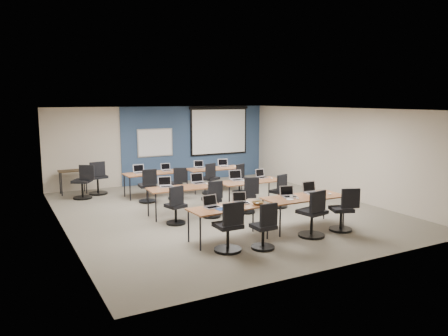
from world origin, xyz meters
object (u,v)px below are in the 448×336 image
laptop_1 (241,200)px  task_chair_5 (213,202)px  laptop_11 (224,165)px  laptop_4 (166,184)px  task_chair_2 (313,217)px  laptop_3 (311,190)px  task_chair_1 (265,230)px  task_chair_0 (229,231)px  spare_chair_b (83,185)px  task_chair_4 (176,209)px  utility_table (73,173)px  training_table_back_right (215,169)px  training_table_mid_right (250,182)px  laptop_6 (237,178)px  training_table_front_left (228,209)px  laptop_7 (261,176)px  task_chair_3 (343,213)px  spare_chair_a (98,181)px  laptop_2 (289,194)px  laptop_10 (200,166)px  task_chair_9 (177,186)px  projector_screen (219,128)px  laptop_0 (212,204)px  task_chair_6 (248,198)px  training_table_front_right (304,198)px  laptop_9 (166,169)px  task_chair_11 (240,181)px  whiteboard (155,143)px  laptop_5 (198,181)px  task_chair_7 (280,194)px  training_table_mid_left (182,189)px  task_chair_10 (210,181)px  training_table_back_left (153,174)px

laptop_1 → task_chair_5: laptop_1 is taller
laptop_11 → laptop_4: bearing=-123.2°
task_chair_2 → laptop_3: (0.68, 0.91, 0.36)m
task_chair_2 → task_chair_1: bearing=176.0°
task_chair_0 → spare_chair_b: size_ratio=0.99×
task_chair_4 → spare_chair_b: 4.10m
utility_table → training_table_back_right: bearing=-20.1°
training_table_mid_right → laptop_6: laptop_6 is taller
training_table_front_left → training_table_mid_right: same height
training_table_front_left → laptop_7: (2.46, 2.56, 0.11)m
training_table_back_right → task_chair_5: task_chair_5 is taller
task_chair_1 → task_chair_3: size_ratio=0.96×
training_table_back_right → spare_chair_a: size_ratio=1.71×
laptop_2 → spare_chair_a: (-3.13, 5.70, -0.35)m
laptop_1 → laptop_10: size_ratio=0.99×
task_chair_3 → laptop_7: size_ratio=3.14×
laptop_4 → task_chair_9: laptop_4 is taller
laptop_3 → task_chair_9: size_ratio=0.37×
training_table_front_left → task_chair_1: (0.37, -0.82, -0.29)m
projector_screen → task_chair_1: projector_screen is taller
task_chair_3 → utility_table: (-4.74, 6.97, 0.24)m
laptop_0 → task_chair_6: (1.85, 1.63, -0.40)m
laptop_2 → spare_chair_b: size_ratio=0.32×
training_table_front_right → laptop_1: 1.62m
laptop_9 → training_table_back_right: bearing=-2.7°
laptop_4 → task_chair_11: (2.99, 1.38, -0.41)m
projector_screen → task_chair_1: (-2.86, -7.50, -1.49)m
whiteboard → laptop_9: bearing=-97.9°
training_table_front_right → laptop_4: bearing=134.1°
whiteboard → task_chair_4: size_ratio=1.35×
training_table_front_left → laptop_5: (0.52, 2.66, 0.11)m
laptop_7 → task_chair_7: (0.12, -0.76, -0.40)m
whiteboard → task_chair_5: (-0.22, -4.92, -1.06)m
training_table_mid_left → task_chair_11: 3.14m
training_table_mid_left → laptop_2: 2.80m
laptop_3 → task_chair_0: bearing=-158.4°
training_table_front_left → laptop_9: laptop_9 is taller
task_chair_2 → utility_table: bearing=107.7°
training_table_mid_left → task_chair_4: bearing=-118.9°
training_table_mid_left → spare_chair_b: spare_chair_b is taller
laptop_7 → task_chair_10: (-0.79, 1.73, -0.38)m
utility_table → task_chair_5: bearing=-59.4°
task_chair_6 → task_chair_9: bearing=127.9°
laptop_4 → task_chair_6: laptop_4 is taller
task_chair_2 → laptop_5: size_ratio=3.00×
training_table_front_left → training_table_back_left: bearing=86.4°
laptop_1 → laptop_10: bearing=92.0°
laptop_1 → task_chair_3: 2.38m
whiteboard → laptop_0: 6.69m
task_chair_6 → utility_table: size_ratio=1.12×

